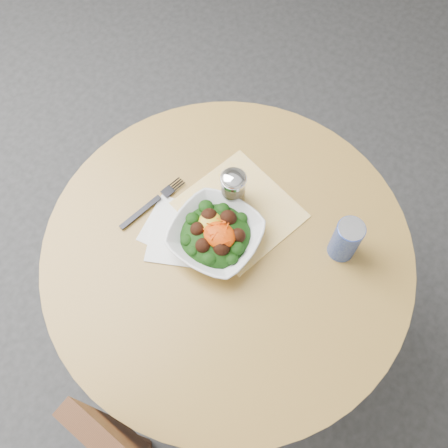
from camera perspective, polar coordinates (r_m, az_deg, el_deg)
name	(u,v)px	position (r m, az deg, el deg)	size (l,w,h in m)	color
ground	(226,327)	(1.92, 0.26, -11.70)	(6.00, 6.00, 0.00)	#292A2C
table	(227,277)	(1.39, 0.35, -6.04)	(0.90, 0.90, 0.75)	black
cloth_napkin	(240,210)	(1.25, 1.79, 1.65)	(0.26, 0.24, 0.00)	#EAA10C
paper_napkins	(176,233)	(1.22, -5.48, -0.98)	(0.20, 0.19, 0.00)	white
salad_bowl	(216,235)	(1.19, -0.97, -1.28)	(0.21, 0.21, 0.08)	silver
fork	(154,202)	(1.27, -7.97, 2.54)	(0.07, 0.20, 0.00)	black
spice_shaker	(233,188)	(1.21, 1.05, 4.09)	(0.06, 0.06, 0.11)	silver
beverage_can	(346,240)	(1.18, 13.76, -1.74)	(0.06, 0.06, 0.12)	#0D1994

